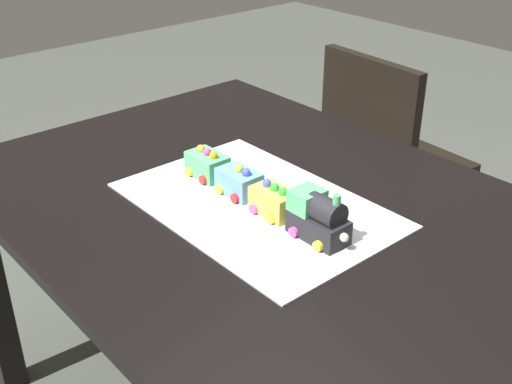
# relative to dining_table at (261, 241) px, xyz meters

# --- Properties ---
(dining_table) EXTENTS (1.40, 1.00, 0.74)m
(dining_table) POSITION_rel_dining_table_xyz_m (0.00, 0.00, 0.00)
(dining_table) COLOR black
(dining_table) RESTS_ON ground
(chair) EXTENTS (0.42, 0.42, 0.86)m
(chair) POSITION_rel_dining_table_xyz_m (0.29, -0.83, -0.16)
(chair) COLOR black
(chair) RESTS_ON ground
(cake_board) EXTENTS (0.60, 0.40, 0.00)m
(cake_board) POSITION_rel_dining_table_xyz_m (-0.01, 0.02, 0.11)
(cake_board) COLOR silver
(cake_board) RESTS_ON dining_table
(cake_locomotive) EXTENTS (0.14, 0.08, 0.12)m
(cake_locomotive) POSITION_rel_dining_table_xyz_m (-0.19, 0.02, 0.16)
(cake_locomotive) COLOR #232328
(cake_locomotive) RESTS_ON cake_board
(cake_car_gondola_lemon) EXTENTS (0.10, 0.08, 0.07)m
(cake_car_gondola_lemon) POSITION_rel_dining_table_xyz_m (-0.06, 0.02, 0.14)
(cake_car_gondola_lemon) COLOR #F4E04C
(cake_car_gondola_lemon) RESTS_ON cake_board
(cake_car_tanker_sky_blue) EXTENTS (0.10, 0.08, 0.07)m
(cake_car_tanker_sky_blue) POSITION_rel_dining_table_xyz_m (0.05, 0.02, 0.14)
(cake_car_tanker_sky_blue) COLOR #669EEA
(cake_car_tanker_sky_blue) RESTS_ON cake_board
(cake_car_flatbed_mint_green) EXTENTS (0.10, 0.08, 0.07)m
(cake_car_flatbed_mint_green) POSITION_rel_dining_table_xyz_m (0.17, 0.02, 0.14)
(cake_car_flatbed_mint_green) COLOR #59CC7A
(cake_car_flatbed_mint_green) RESTS_ON cake_board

